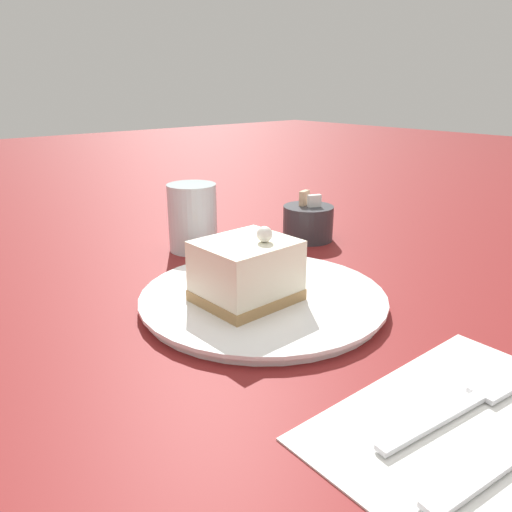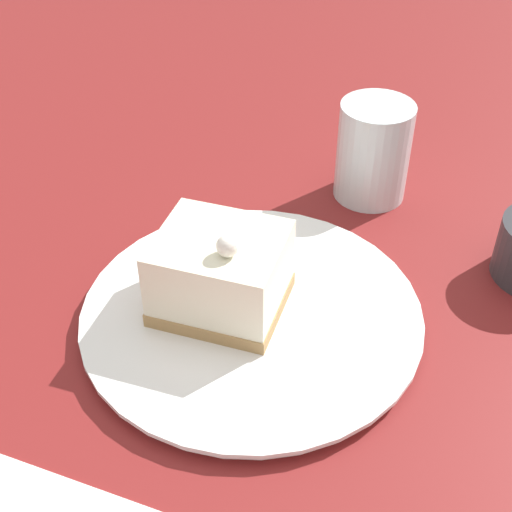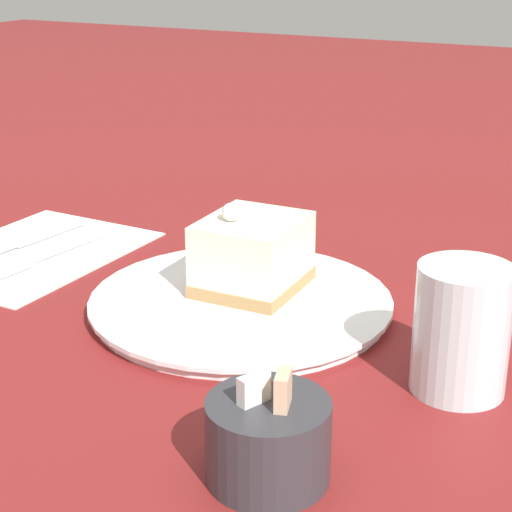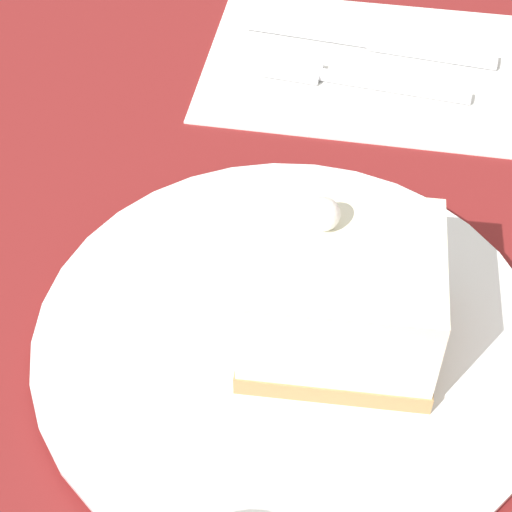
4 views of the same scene
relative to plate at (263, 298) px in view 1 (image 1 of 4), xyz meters
The scene contains 8 objects.
ground_plane 0.03m from the plate, 37.54° to the left, with size 4.00×4.00×0.00m, color maroon.
plate is the anchor object (origin of this frame).
cake_slice 0.04m from the plate, 86.87° to the right, with size 0.09×0.10×0.08m.
napkin 0.26m from the plate, ahead, with size 0.18×0.24×0.00m.
fork 0.24m from the plate, ahead, with size 0.03×0.15×0.00m.
knife 0.28m from the plate, ahead, with size 0.03×0.19×0.00m.
sugar_bowl 0.25m from the plate, 122.43° to the left, with size 0.08×0.08×0.07m.
drinking_glass 0.21m from the plate, 166.74° to the left, with size 0.07×0.07×0.10m.
Camera 1 is at (0.34, -0.35, 0.23)m, focal length 35.00 mm.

